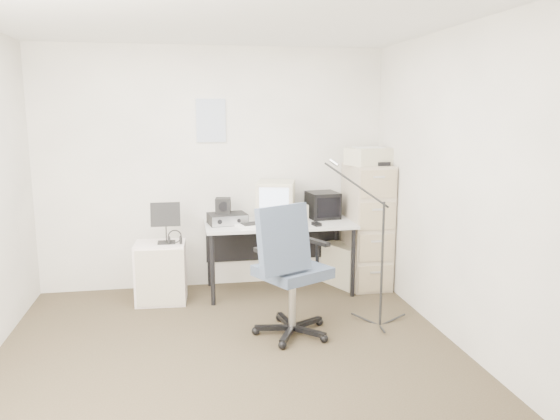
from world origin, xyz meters
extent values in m
cube|color=#3C2F1E|center=(0.00, 0.00, -0.01)|extent=(3.60, 3.60, 0.01)
cube|color=white|center=(0.00, 0.00, 2.50)|extent=(3.60, 3.60, 0.01)
cube|color=white|center=(0.00, 1.80, 1.25)|extent=(3.60, 0.02, 2.50)
cube|color=white|center=(0.00, -1.80, 1.25)|extent=(3.60, 0.02, 2.50)
cube|color=white|center=(1.80, 0.00, 1.25)|extent=(0.02, 3.60, 2.50)
cube|color=white|center=(-0.02, 1.79, 1.75)|extent=(0.30, 0.02, 0.44)
cube|color=#C0AC93|center=(1.58, 1.48, 0.65)|extent=(0.40, 0.60, 1.30)
cube|color=beige|center=(1.58, 1.45, 1.39)|extent=(0.52, 0.43, 0.17)
cube|color=silver|center=(0.63, 1.45, 0.36)|extent=(1.50, 0.70, 0.73)
cube|color=beige|center=(0.61, 1.54, 0.93)|extent=(0.46, 0.47, 0.41)
cube|color=black|center=(1.13, 1.60, 0.87)|extent=(0.34, 0.35, 0.27)
cube|color=#BFB49E|center=(0.90, 1.54, 0.81)|extent=(0.10, 0.10, 0.16)
cube|color=beige|center=(0.64, 1.25, 0.74)|extent=(0.48, 0.23, 0.03)
cube|color=black|center=(0.97, 1.22, 0.75)|extent=(0.09, 0.12, 0.03)
cube|color=black|center=(0.10, 1.46, 0.78)|extent=(0.41, 0.32, 0.11)
cube|color=black|center=(0.07, 1.52, 0.91)|extent=(0.17, 0.16, 0.15)
cube|color=white|center=(0.29, 1.31, 0.74)|extent=(0.31, 0.37, 0.02)
cube|color=beige|center=(1.33, 1.51, 0.22)|extent=(0.38, 0.52, 0.44)
cube|color=#334156|center=(0.54, 0.33, 0.57)|extent=(0.89, 0.89, 1.14)
cube|color=white|center=(-0.56, 1.34, 0.30)|extent=(0.50, 0.41, 0.59)
cube|color=black|center=(-0.50, 1.32, 0.80)|extent=(0.31, 0.21, 0.41)
torus|color=black|center=(-0.42, 1.27, 0.64)|extent=(0.17, 0.17, 0.03)
cylinder|color=black|center=(1.34, 0.39, 0.72)|extent=(0.03, 0.03, 1.43)
camera|label=1|loc=(-0.33, -3.91, 1.86)|focal=35.00mm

